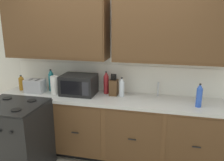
{
  "coord_description": "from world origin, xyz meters",
  "views": [
    {
      "loc": [
        0.74,
        -2.62,
        1.95
      ],
      "look_at": [
        0.06,
        0.27,
        1.15
      ],
      "focal_mm": 36.98,
      "sensor_mm": 36.0,
      "label": 1
    }
  ],
  "objects_px": {
    "paper_towel_roll": "(55,85)",
    "knife_block": "(114,87)",
    "bottle_blue": "(199,96)",
    "microwave": "(79,85)",
    "bottle_red": "(106,83)",
    "toaster": "(35,86)",
    "stove_range": "(15,138)",
    "bottle_amber": "(21,83)",
    "bottle_clear": "(122,87)",
    "bottle_teal": "(51,80)"
  },
  "relations": [
    {
      "from": "paper_towel_roll",
      "to": "bottle_blue",
      "type": "height_order",
      "value": "bottle_blue"
    },
    {
      "from": "bottle_amber",
      "to": "bottle_red",
      "type": "height_order",
      "value": "bottle_red"
    },
    {
      "from": "toaster",
      "to": "knife_block",
      "type": "height_order",
      "value": "knife_block"
    },
    {
      "from": "paper_towel_roll",
      "to": "bottle_teal",
      "type": "relative_size",
      "value": 0.79
    },
    {
      "from": "microwave",
      "to": "toaster",
      "type": "height_order",
      "value": "microwave"
    },
    {
      "from": "microwave",
      "to": "bottle_amber",
      "type": "relative_size",
      "value": 2.09
    },
    {
      "from": "bottle_teal",
      "to": "bottle_blue",
      "type": "xyz_separation_m",
      "value": [
        2.07,
        -0.19,
        -0.02
      ]
    },
    {
      "from": "bottle_red",
      "to": "bottle_amber",
      "type": "bearing_deg",
      "value": -174.17
    },
    {
      "from": "stove_range",
      "to": "bottle_red",
      "type": "bearing_deg",
      "value": 38.3
    },
    {
      "from": "microwave",
      "to": "bottle_blue",
      "type": "bearing_deg",
      "value": -4.58
    },
    {
      "from": "microwave",
      "to": "knife_block",
      "type": "height_order",
      "value": "knife_block"
    },
    {
      "from": "bottle_teal",
      "to": "bottle_blue",
      "type": "relative_size",
      "value": 1.11
    },
    {
      "from": "microwave",
      "to": "bottle_teal",
      "type": "relative_size",
      "value": 1.46
    },
    {
      "from": "paper_towel_roll",
      "to": "bottle_clear",
      "type": "xyz_separation_m",
      "value": [
        0.96,
        0.12,
        0.0
      ]
    },
    {
      "from": "microwave",
      "to": "paper_towel_roll",
      "type": "relative_size",
      "value": 1.85
    },
    {
      "from": "paper_towel_roll",
      "to": "bottle_amber",
      "type": "height_order",
      "value": "paper_towel_roll"
    },
    {
      "from": "microwave",
      "to": "bottle_clear",
      "type": "distance_m",
      "value": 0.62
    },
    {
      "from": "bottle_clear",
      "to": "bottle_blue",
      "type": "bearing_deg",
      "value": -9.8
    },
    {
      "from": "knife_block",
      "to": "microwave",
      "type": "bearing_deg",
      "value": -171.62
    },
    {
      "from": "bottle_red",
      "to": "toaster",
      "type": "bearing_deg",
      "value": -169.86
    },
    {
      "from": "paper_towel_roll",
      "to": "bottle_clear",
      "type": "relative_size",
      "value": 0.96
    },
    {
      "from": "microwave",
      "to": "bottle_blue",
      "type": "height_order",
      "value": "bottle_blue"
    },
    {
      "from": "toaster",
      "to": "bottle_teal",
      "type": "height_order",
      "value": "bottle_teal"
    },
    {
      "from": "knife_block",
      "to": "bottle_amber",
      "type": "bearing_deg",
      "value": -176.49
    },
    {
      "from": "toaster",
      "to": "bottle_blue",
      "type": "distance_m",
      "value": 2.27
    },
    {
      "from": "bottle_teal",
      "to": "bottle_amber",
      "type": "relative_size",
      "value": 1.43
    },
    {
      "from": "microwave",
      "to": "bottle_amber",
      "type": "height_order",
      "value": "microwave"
    },
    {
      "from": "knife_block",
      "to": "bottle_amber",
      "type": "relative_size",
      "value": 1.35
    },
    {
      "from": "bottle_clear",
      "to": "bottle_teal",
      "type": "bearing_deg",
      "value": 179.08
    },
    {
      "from": "stove_range",
      "to": "paper_towel_roll",
      "type": "xyz_separation_m",
      "value": [
        0.28,
        0.6,
        0.56
      ]
    },
    {
      "from": "bottle_teal",
      "to": "bottle_red",
      "type": "relative_size",
      "value": 1.0
    },
    {
      "from": "bottle_teal",
      "to": "bottle_clear",
      "type": "distance_m",
      "value": 1.08
    },
    {
      "from": "paper_towel_roll",
      "to": "knife_block",
      "type": "bearing_deg",
      "value": 9.93
    },
    {
      "from": "stove_range",
      "to": "bottle_red",
      "type": "xyz_separation_m",
      "value": [
        1.0,
        0.79,
        0.59
      ]
    },
    {
      "from": "knife_block",
      "to": "bottle_amber",
      "type": "height_order",
      "value": "knife_block"
    },
    {
      "from": "knife_block",
      "to": "bottle_clear",
      "type": "xyz_separation_m",
      "value": [
        0.12,
        -0.03,
        0.02
      ]
    },
    {
      "from": "toaster",
      "to": "knife_block",
      "type": "relative_size",
      "value": 0.9
    },
    {
      "from": "knife_block",
      "to": "bottle_clear",
      "type": "distance_m",
      "value": 0.13
    },
    {
      "from": "toaster",
      "to": "bottle_blue",
      "type": "bearing_deg",
      "value": -1.58
    },
    {
      "from": "stove_range",
      "to": "bottle_blue",
      "type": "distance_m",
      "value": 2.37
    },
    {
      "from": "toaster",
      "to": "bottle_red",
      "type": "relative_size",
      "value": 0.86
    },
    {
      "from": "paper_towel_roll",
      "to": "bottle_amber",
      "type": "bearing_deg",
      "value": 174.16
    },
    {
      "from": "knife_block",
      "to": "paper_towel_roll",
      "type": "xyz_separation_m",
      "value": [
        -0.84,
        -0.15,
        0.01
      ]
    },
    {
      "from": "microwave",
      "to": "knife_block",
      "type": "relative_size",
      "value": 1.55
    },
    {
      "from": "microwave",
      "to": "bottle_teal",
      "type": "height_order",
      "value": "bottle_teal"
    },
    {
      "from": "paper_towel_roll",
      "to": "bottle_blue",
      "type": "bearing_deg",
      "value": -1.64
    },
    {
      "from": "bottle_amber",
      "to": "bottle_blue",
      "type": "xyz_separation_m",
      "value": [
        2.53,
        -0.12,
        0.03
      ]
    },
    {
      "from": "toaster",
      "to": "knife_block",
      "type": "bearing_deg",
      "value": 6.89
    },
    {
      "from": "bottle_clear",
      "to": "stove_range",
      "type": "bearing_deg",
      "value": -150.15
    },
    {
      "from": "bottle_teal",
      "to": "toaster",
      "type": "bearing_deg",
      "value": -147.59
    }
  ]
}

